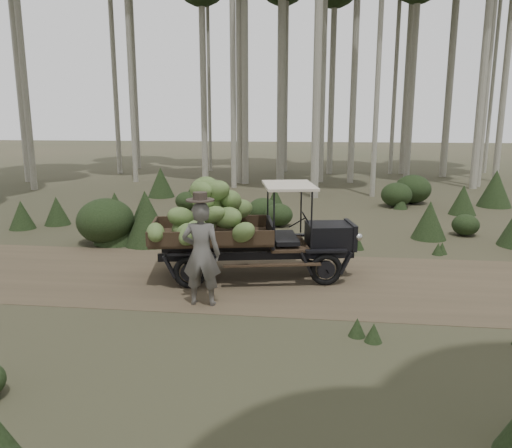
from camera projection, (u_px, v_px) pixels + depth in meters
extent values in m
plane|color=#473D2B|center=(321.00, 282.00, 10.30)|extent=(120.00, 120.00, 0.00)
cube|color=brown|center=(321.00, 281.00, 10.30)|extent=(70.00, 4.00, 0.01)
cube|color=black|center=(328.00, 235.00, 10.59)|extent=(1.02, 0.99, 0.48)
cube|color=black|center=(350.00, 235.00, 10.62)|extent=(0.25, 0.88, 0.54)
cube|color=black|center=(271.00, 232.00, 10.48)|extent=(0.31, 1.22, 0.48)
cube|color=#38281C|center=(212.00, 237.00, 10.42)|extent=(2.71, 2.02, 0.07)
cube|color=#38281C|center=(213.00, 222.00, 11.16)|extent=(2.42, 0.52, 0.28)
cube|color=#38281C|center=(211.00, 239.00, 9.62)|extent=(2.42, 0.52, 0.28)
cube|color=#38281C|center=(152.00, 230.00, 10.30)|extent=(0.36, 1.56, 0.28)
cube|color=beige|center=(289.00, 185.00, 10.30)|extent=(1.28, 1.66, 0.05)
cube|color=black|center=(255.00, 247.00, 10.88)|extent=(3.97, 0.86, 0.16)
cube|color=black|center=(257.00, 256.00, 10.23)|extent=(3.97, 0.86, 0.16)
torus|color=black|center=(313.00, 251.00, 11.37)|extent=(0.68, 0.25, 0.67)
torus|color=black|center=(326.00, 270.00, 10.00)|extent=(0.68, 0.25, 0.67)
torus|color=black|center=(194.00, 253.00, 11.19)|extent=(0.68, 0.25, 0.67)
torus|color=black|center=(190.00, 272.00, 9.82)|extent=(0.68, 0.25, 0.67)
sphere|color=beige|center=(349.00, 229.00, 11.00)|extent=(0.16, 0.16, 0.16)
sphere|color=beige|center=(359.00, 237.00, 10.23)|extent=(0.16, 0.16, 0.16)
ellipsoid|color=olive|center=(156.00, 232.00, 9.63)|extent=(0.53, 0.68, 0.45)
ellipsoid|color=olive|center=(228.00, 218.00, 9.90)|extent=(0.86, 0.80, 0.56)
ellipsoid|color=olive|center=(221.00, 197.00, 10.38)|extent=(0.67, 0.77, 0.42)
ellipsoid|color=olive|center=(215.00, 191.00, 10.09)|extent=(0.90, 0.74, 0.62)
ellipsoid|color=olive|center=(189.00, 233.00, 9.67)|extent=(0.73, 0.65, 0.51)
ellipsoid|color=olive|center=(239.00, 209.00, 10.80)|extent=(0.77, 0.62, 0.51)
ellipsoid|color=olive|center=(207.00, 203.00, 10.11)|extent=(0.73, 0.52, 0.46)
ellipsoid|color=olive|center=(206.00, 187.00, 10.22)|extent=(0.84, 0.82, 0.55)
ellipsoid|color=olive|center=(184.00, 227.00, 10.22)|extent=(0.60, 0.83, 0.42)
ellipsoid|color=olive|center=(219.00, 210.00, 10.61)|extent=(0.44, 0.80, 0.41)
ellipsoid|color=olive|center=(231.00, 200.00, 10.30)|extent=(0.55, 0.77, 0.60)
ellipsoid|color=olive|center=(218.00, 191.00, 10.16)|extent=(0.52, 0.72, 0.45)
ellipsoid|color=olive|center=(187.00, 221.00, 10.80)|extent=(0.77, 0.72, 0.55)
ellipsoid|color=olive|center=(212.00, 216.00, 9.89)|extent=(0.85, 0.77, 0.59)
ellipsoid|color=olive|center=(223.00, 201.00, 10.42)|extent=(0.72, 0.81, 0.58)
ellipsoid|color=olive|center=(201.00, 190.00, 10.07)|extent=(0.75, 0.75, 0.39)
ellipsoid|color=olive|center=(200.00, 219.00, 10.95)|extent=(0.66, 0.81, 0.53)
ellipsoid|color=olive|center=(211.00, 211.00, 10.31)|extent=(0.72, 0.65, 0.46)
ellipsoid|color=olive|center=(206.00, 200.00, 10.14)|extent=(0.50, 0.75, 0.44)
ellipsoid|color=olive|center=(204.00, 188.00, 10.25)|extent=(0.66, 0.82, 0.49)
ellipsoid|color=olive|center=(207.00, 223.00, 10.55)|extent=(0.46, 0.66, 0.49)
ellipsoid|color=olive|center=(181.00, 217.00, 10.03)|extent=(0.77, 0.82, 0.58)
ellipsoid|color=olive|center=(193.00, 232.00, 9.52)|extent=(0.78, 0.84, 0.66)
ellipsoid|color=olive|center=(243.00, 232.00, 9.59)|extent=(0.77, 0.76, 0.61)
imported|color=#57534F|center=(201.00, 254.00, 8.86)|extent=(0.70, 0.47, 1.89)
cylinder|color=#372E27|center=(200.00, 200.00, 8.65)|extent=(0.52, 0.52, 0.03)
cylinder|color=#372E27|center=(200.00, 197.00, 8.64)|extent=(0.26, 0.26, 0.15)
cylinder|color=#B2AD9E|center=(415.00, 34.00, 26.68)|extent=(0.35, 0.35, 15.39)
cylinder|color=#B2AD9E|center=(202.00, 37.00, 24.84)|extent=(0.32, 0.32, 14.50)
cylinder|color=#B2AD9E|center=(239.00, 11.00, 24.00)|extent=(0.31, 0.31, 16.66)
cylinder|color=#B2AD9E|center=(282.00, 23.00, 25.13)|extent=(0.42, 0.42, 15.96)
cylinder|color=#B2AD9E|center=(17.00, 1.00, 21.59)|extent=(0.30, 0.30, 16.52)
cylinder|color=#B2AD9E|center=(245.00, 22.00, 23.85)|extent=(0.34, 0.34, 15.57)
cylinder|color=#B2AD9E|center=(381.00, 11.00, 19.85)|extent=(0.22, 0.22, 14.93)
cylinder|color=#B2AD9E|center=(410.00, 21.00, 28.20)|extent=(0.31, 0.31, 17.35)
cylinder|color=#B2AD9E|center=(112.00, 24.00, 28.18)|extent=(0.28, 0.28, 16.96)
cylinder|color=#B2AD9E|center=(500.00, 5.00, 28.43)|extent=(0.21, 0.21, 19.20)
cylinder|color=#B2AD9E|center=(333.00, 37.00, 28.44)|extent=(0.35, 0.35, 15.65)
cylinder|color=#B2AD9E|center=(207.00, 4.00, 29.45)|extent=(0.20, 0.20, 19.70)
cylinder|color=#B2AD9E|center=(456.00, 4.00, 26.51)|extent=(0.39, 0.39, 18.41)
cylinder|color=#B2AD9E|center=(490.00, 3.00, 21.99)|extent=(0.34, 0.34, 16.56)
cylinder|color=#B2AD9E|center=(283.00, 34.00, 29.98)|extent=(0.39, 0.39, 16.42)
cylinder|color=#B2AD9E|center=(400.00, 1.00, 27.92)|extent=(0.23, 0.23, 19.42)
ellipsoid|color=#233319|center=(187.00, 201.00, 18.19)|extent=(0.83, 0.83, 0.67)
cone|color=#233319|center=(430.00, 220.00, 13.84)|extent=(0.96, 0.96, 1.06)
ellipsoid|color=#233319|center=(396.00, 195.00, 18.76)|extent=(1.15, 1.15, 0.92)
cone|color=#233319|center=(495.00, 188.00, 18.81)|extent=(1.26, 1.26, 1.39)
ellipsoid|color=#233319|center=(279.00, 215.00, 15.47)|extent=(0.88, 0.88, 0.70)
cone|color=#233319|center=(22.00, 215.00, 15.10)|extent=(0.78, 0.78, 0.87)
cone|color=#233319|center=(144.00, 220.00, 15.20)|extent=(0.47, 0.47, 0.52)
cone|color=#233319|center=(401.00, 201.00, 18.40)|extent=(0.51, 0.51, 0.57)
ellipsoid|color=#233319|center=(466.00, 225.00, 14.26)|extent=(0.76, 0.76, 0.61)
cone|color=#233319|center=(161.00, 182.00, 21.11)|extent=(1.13, 1.13, 1.26)
cone|color=#233319|center=(116.00, 218.00, 13.40)|extent=(1.23, 1.23, 1.37)
cone|color=#233319|center=(146.00, 215.00, 13.83)|extent=(1.22, 1.22, 1.35)
cone|color=#233319|center=(57.00, 211.00, 15.69)|extent=(0.81, 0.81, 0.90)
cone|color=#233319|center=(147.00, 219.00, 13.17)|extent=(1.23, 1.23, 1.37)
ellipsoid|color=#233319|center=(263.00, 210.00, 16.05)|extent=(0.98, 0.98, 0.78)
cone|color=#233319|center=(192.00, 196.00, 18.56)|extent=(0.84, 0.84, 0.93)
ellipsoid|color=#233319|center=(106.00, 221.00, 13.30)|extent=(1.51, 1.51, 1.21)
cone|color=#233319|center=(463.00, 200.00, 17.31)|extent=(0.93, 0.93, 1.04)
ellipsoid|color=#233319|center=(413.00, 189.00, 19.55)|extent=(1.39, 1.39, 1.12)
cone|color=#233319|center=(275.00, 196.00, 19.34)|extent=(0.60, 0.60, 0.67)
cone|color=#233319|center=(237.00, 241.00, 13.10)|extent=(0.27, 0.27, 0.30)
cone|color=#233319|center=(374.00, 332.00, 7.51)|extent=(0.27, 0.27, 0.30)
cone|color=#233319|center=(359.00, 244.00, 12.76)|extent=(0.27, 0.27, 0.30)
cone|color=#233319|center=(184.00, 243.00, 12.86)|extent=(0.27, 0.27, 0.30)
cone|color=#233319|center=(311.00, 248.00, 12.36)|extent=(0.27, 0.27, 0.30)
cone|color=#233319|center=(357.00, 327.00, 7.71)|extent=(0.27, 0.27, 0.30)
cone|color=#233319|center=(277.00, 242.00, 12.91)|extent=(0.27, 0.27, 0.30)
cone|color=#233319|center=(442.00, 248.00, 12.36)|extent=(0.27, 0.27, 0.30)
cone|color=#233319|center=(251.00, 244.00, 12.75)|extent=(0.27, 0.27, 0.30)
cone|color=#233319|center=(438.00, 249.00, 12.28)|extent=(0.27, 0.27, 0.30)
cone|color=#233319|center=(225.00, 243.00, 12.84)|extent=(0.27, 0.27, 0.30)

